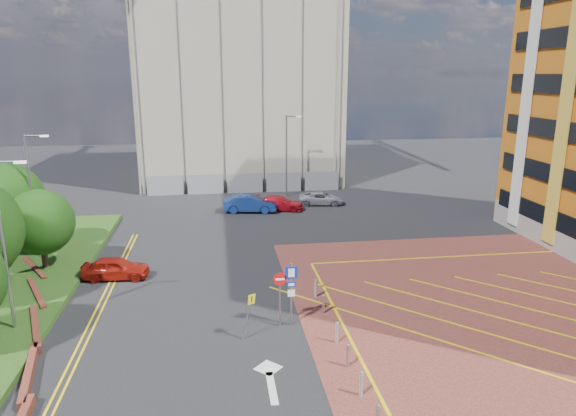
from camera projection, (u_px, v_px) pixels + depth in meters
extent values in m
plane|color=black|center=(284.00, 336.00, 23.99)|extent=(140.00, 140.00, 0.00)
cube|color=maroon|center=(558.00, 316.00, 25.88)|extent=(26.00, 26.00, 0.02)
cube|color=brown|center=(29.00, 374.00, 20.59)|extent=(1.25, 4.56, 0.40)
cube|color=brown|center=(36.00, 328.00, 24.28)|extent=(1.86, 4.43, 0.40)
cube|color=brown|center=(37.00, 295.00, 27.95)|extent=(2.29, 4.27, 0.40)
cube|color=brown|center=(34.00, 269.00, 31.59)|extent=(2.69, 4.06, 0.40)
cylinder|color=#3D2B1C|center=(44.00, 253.00, 31.43)|extent=(0.36, 0.36, 1.80)
sphere|color=black|center=(40.00, 222.00, 30.92)|extent=(4.00, 4.00, 4.00)
cylinder|color=#3D2B1C|center=(10.00, 237.00, 33.85)|extent=(0.36, 0.36, 2.20)
sphere|color=black|center=(5.00, 201.00, 33.22)|extent=(5.00, 5.00, 5.00)
cylinder|color=#9EA0A8|center=(3.00, 247.00, 23.12)|extent=(0.16, 0.16, 8.00)
cylinder|color=#9EA0A8|center=(5.00, 162.00, 22.21)|extent=(1.20, 0.10, 0.10)
cube|color=silver|center=(20.00, 162.00, 22.30)|extent=(0.50, 0.15, 0.12)
cylinder|color=#9EA0A8|center=(32.00, 197.00, 32.42)|extent=(0.16, 0.16, 8.00)
cylinder|color=#9EA0A8|center=(34.00, 136.00, 31.52)|extent=(1.20, 0.10, 0.10)
cube|color=silver|center=(44.00, 136.00, 31.60)|extent=(0.50, 0.15, 0.12)
cylinder|color=#9EA0A8|center=(286.00, 156.00, 50.32)|extent=(0.16, 0.16, 8.00)
cylinder|color=#9EA0A8|center=(293.00, 116.00, 49.42)|extent=(1.20, 0.10, 0.10)
cube|color=silver|center=(299.00, 117.00, 49.51)|extent=(0.50, 0.15, 0.12)
cylinder|color=#9EA0A8|center=(291.00, 295.00, 24.60)|extent=(0.10, 0.10, 3.20)
cube|color=#091F9E|center=(291.00, 273.00, 24.28)|extent=(0.60, 0.04, 0.60)
cube|color=white|center=(291.00, 273.00, 24.26)|extent=(0.30, 0.02, 0.42)
cube|color=#091F9E|center=(291.00, 284.00, 24.44)|extent=(0.40, 0.04, 0.25)
cube|color=white|center=(291.00, 285.00, 24.41)|extent=(0.28, 0.02, 0.14)
cube|color=white|center=(291.00, 293.00, 24.55)|extent=(0.35, 0.04, 0.35)
cylinder|color=#9EA0A8|center=(280.00, 300.00, 24.59)|extent=(0.08, 0.08, 2.70)
cylinder|color=red|center=(280.00, 279.00, 24.29)|extent=(0.64, 0.04, 0.64)
cube|color=white|center=(280.00, 279.00, 24.26)|extent=(0.44, 0.02, 0.10)
cylinder|color=#9EA0A8|center=(247.00, 317.00, 23.41)|extent=(0.47, 0.08, 2.18)
cube|color=yellow|center=(252.00, 299.00, 23.18)|extent=(0.40, 0.40, 0.52)
cylinder|color=black|center=(361.00, 385.00, 19.39)|extent=(0.14, 0.14, 0.90)
cylinder|color=#9EA0A8|center=(348.00, 357.00, 21.31)|extent=(0.14, 0.14, 0.90)
cylinder|color=black|center=(337.00, 334.00, 23.22)|extent=(0.14, 0.14, 0.90)
cylinder|color=#9EA0A8|center=(323.00, 305.00, 26.09)|extent=(0.14, 0.14, 0.90)
cylinder|color=black|center=(316.00, 289.00, 28.01)|extent=(0.14, 0.14, 0.90)
cube|color=#ADA58D|center=(238.00, 81.00, 59.49)|extent=(21.20, 19.20, 22.00)
cube|color=yellow|center=(253.00, 28.00, 60.15)|extent=(0.90, 0.90, 34.00)
cube|color=gray|center=(255.00, 183.00, 52.59)|extent=(21.60, 0.06, 2.00)
imported|color=#9E170D|center=(116.00, 268.00, 30.53)|extent=(3.99, 1.81, 1.33)
imported|color=navy|center=(250.00, 204.00, 45.22)|extent=(4.86, 2.28, 1.54)
imported|color=red|center=(279.00, 203.00, 45.92)|extent=(4.67, 2.87, 1.26)
imported|color=#BBBCC3|center=(321.00, 198.00, 47.86)|extent=(4.44, 2.52, 1.17)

